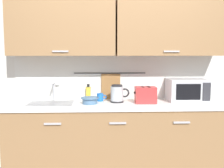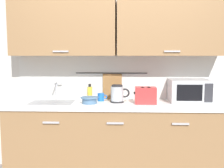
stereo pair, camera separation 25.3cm
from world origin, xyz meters
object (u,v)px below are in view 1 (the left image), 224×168
at_px(dish_soap_bottle, 88,93).
at_px(mug_near_sink, 100,97).
at_px(mixing_bowl, 90,100).
at_px(electric_kettle, 117,94).
at_px(microwave, 187,90).
at_px(toaster, 146,95).

height_order(dish_soap_bottle, mug_near_sink, dish_soap_bottle).
bearing_deg(mixing_bowl, electric_kettle, 16.00).
height_order(mug_near_sink, mixing_bowl, mug_near_sink).
xyz_separation_m(microwave, mug_near_sink, (-1.05, 0.03, -0.09)).
bearing_deg(toaster, mug_near_sink, 163.61).
height_order(electric_kettle, dish_soap_bottle, electric_kettle).
distance_m(electric_kettle, dish_soap_bottle, 0.40).
relative_size(microwave, mixing_bowl, 2.15).
height_order(mixing_bowl, toaster, toaster).
height_order(microwave, electric_kettle, microwave).
height_order(dish_soap_bottle, mixing_bowl, dish_soap_bottle).
bearing_deg(mixing_bowl, mug_near_sink, 55.74).
distance_m(electric_kettle, mixing_bowl, 0.34).
relative_size(microwave, electric_kettle, 2.03).
relative_size(electric_kettle, mug_near_sink, 1.89).
height_order(mug_near_sink, toaster, toaster).
xyz_separation_m(mixing_bowl, toaster, (0.65, 0.02, 0.05)).
bearing_deg(mug_near_sink, toaster, -16.39).
bearing_deg(microwave, electric_kettle, -176.11).
relative_size(microwave, mug_near_sink, 3.83).
bearing_deg(mixing_bowl, toaster, 1.83).
bearing_deg(mug_near_sink, dish_soap_bottle, 144.91).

